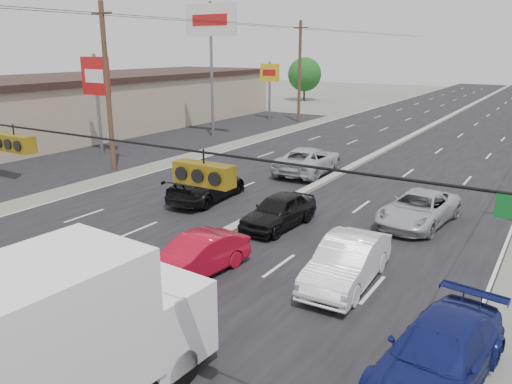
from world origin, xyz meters
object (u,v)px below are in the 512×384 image
queue_car_b (347,262)px  queue_car_c (418,209)px  pole_sign_billboard (211,29)px  tree_left_far (305,74)px  utility_pole_left_c (300,71)px  queue_car_d (439,355)px  box_truck (44,351)px  oncoming_near (207,186)px  red_sedan (196,257)px  pole_sign_mid (96,82)px  oncoming_far (309,161)px  queue_car_a (279,211)px  utility_pole_left_b (108,87)px  pole_sign_far (270,77)px

queue_car_b → queue_car_c: bearing=84.1°
pole_sign_billboard → tree_left_far: size_ratio=1.80×
utility_pole_left_c → queue_car_c: utility_pole_left_c is taller
pole_sign_billboard → queue_car_b: size_ratio=2.37×
utility_pole_left_c → queue_car_b: utility_pole_left_c is taller
tree_left_far → queue_car_d: (31.56, -55.57, -3.00)m
box_truck → oncoming_near: (-7.11, 14.22, -1.11)m
tree_left_far → red_sedan: bearing=-66.6°
utility_pole_left_c → pole_sign_mid: 22.46m
tree_left_far → queue_car_b: bearing=-61.8°
queue_car_c → utility_pole_left_c: bearing=133.2°
oncoming_near → queue_car_c: bearing=-173.8°
queue_car_d → oncoming_far: bearing=132.2°
queue_car_a → oncoming_far: oncoming_far is taller
tree_left_far → queue_car_c: tree_left_far is taller
pole_sign_billboard → utility_pole_left_c: bearing=80.5°
pole_sign_mid → queue_car_d: (26.56, -13.57, -4.40)m
queue_car_d → utility_pole_left_b: bearing=161.8°
pole_sign_far → oncoming_far: 24.24m
utility_pole_left_b → box_truck: bearing=-45.4°
queue_car_a → tree_left_far: bearing=119.2°
pole_sign_billboard → queue_car_a: bearing=-46.1°
box_truck → red_sedan: bearing=109.4°
utility_pole_left_b → pole_sign_mid: (-4.50, 3.00, 0.01)m
red_sedan → oncoming_near: 8.71m
queue_car_a → queue_car_d: size_ratio=0.85×
pole_sign_mid → oncoming_near: pole_sign_mid is taller
box_truck → queue_car_b: bearing=78.2°
utility_pole_left_b → pole_sign_billboard: 13.68m
queue_car_d → tree_left_far: bearing=127.0°
utility_pole_left_b → pole_sign_mid: utility_pole_left_b is taller
red_sedan → oncoming_far: size_ratio=0.71×
pole_sign_far → tree_left_far: tree_left_far is taller
queue_car_a → pole_sign_mid: bearing=163.9°
box_truck → oncoming_far: box_truck is taller
utility_pole_left_b → box_truck: (15.99, -16.21, -3.26)m
pole_sign_mid → pole_sign_far: 22.03m
box_truck → utility_pole_left_c: bearing=114.1°
utility_pole_left_c → pole_sign_mid: bearing=-101.6°
tree_left_far → box_truck: size_ratio=0.85×
pole_sign_far → utility_pole_left_b: bearing=-82.0°
utility_pole_left_b → queue_car_a: size_ratio=2.39×
pole_sign_mid → box_truck: pole_sign_mid is taller
tree_left_far → queue_car_d: size_ratio=1.24×
utility_pole_left_c → red_sedan: 37.10m
utility_pole_left_c → pole_sign_billboard: (-2.00, -12.00, 3.76)m
utility_pole_left_c → oncoming_near: size_ratio=1.96×
pole_sign_mid → tree_left_far: pole_sign_mid is taller
queue_car_c → oncoming_near: bearing=-162.7°
pole_sign_far → queue_car_b: size_ratio=1.29×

